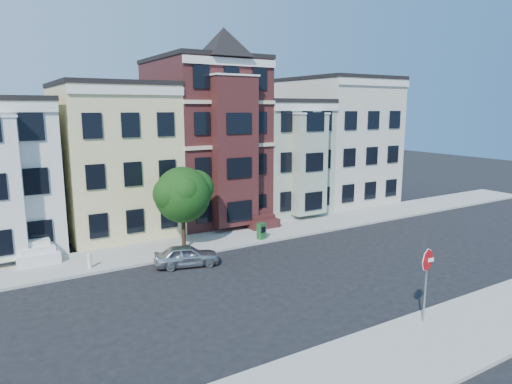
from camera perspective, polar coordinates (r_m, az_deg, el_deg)
ground at (r=24.89m, az=8.34°, el=-9.91°), size 120.00×120.00×0.00m
far_sidewalk at (r=31.10m, az=-1.17°, el=-5.47°), size 60.00×4.00×0.15m
near_sidewalk at (r=19.94m, az=23.81°, el=-15.89°), size 60.00×4.00×0.15m
house_yellow at (r=33.49m, az=-17.41°, el=3.81°), size 7.00×9.00×10.00m
house_brown at (r=35.75m, az=-6.52°, el=6.23°), size 7.00×9.00×12.00m
house_green at (r=39.07m, az=2.22°, el=4.44°), size 6.00×9.00×9.00m
house_cream at (r=43.25m, az=10.01°, el=6.21°), size 8.00×9.00×11.00m
street_tree at (r=27.76m, az=-9.16°, el=-0.82°), size 6.06×6.06×6.19m
parked_car at (r=25.66m, az=-8.67°, el=-7.86°), size 3.78×2.27×1.21m
newspaper_box at (r=29.92m, az=0.68°, el=-4.91°), size 0.54×0.50×1.06m
fire_hydrant at (r=26.30m, az=-20.08°, el=-8.25°), size 0.23×0.23×0.64m
stop_sign at (r=19.68m, az=20.47°, el=-10.34°), size 0.95×0.25×3.43m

